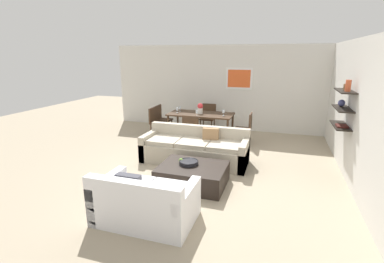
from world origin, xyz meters
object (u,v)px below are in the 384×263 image
Objects in this scene: dining_chair_head at (208,116)px; centerpiece_vase at (200,108)px; wine_glass_foot at (197,112)px; dining_chair_left_near at (156,120)px; coffee_table at (193,175)px; apple_on_coffee_table at (181,161)px; dining_chair_left_far at (162,117)px; dining_chair_foot at (192,129)px; wine_glass_right_near at (223,112)px; wine_glass_left_near at (177,109)px; loveseat_white at (145,203)px; dining_table at (201,116)px; dining_chair_right_near at (246,127)px; decorative_bowl at (189,162)px; sofa_beige at (195,149)px; wine_glass_left_far at (180,108)px.

centerpiece_vase reaches higher than dining_chair_head.
dining_chair_left_near is at bearing 171.93° from wine_glass_foot.
coffee_table is at bearing -79.57° from dining_chair_head.
dining_chair_left_far is (-1.78, 3.12, 0.08)m from apple_on_coffee_table.
dining_chair_head is 1.00× the size of dining_chair_foot.
wine_glass_right_near is (-0.03, 2.89, 0.67)m from coffee_table.
dining_chair_left_far is 5.14× the size of wine_glass_foot.
wine_glass_left_near reaches higher than dining_chair_foot.
loveseat_white is 4.71× the size of centerpiece_vase.
wine_glass_left_near is at bearing -170.71° from dining_table.
dining_chair_left_near is (0.00, -0.41, 0.00)m from dining_chair_left_far.
wine_glass_foot reaches higher than dining_chair_right_near.
dining_chair_left_far is at bearing 171.31° from dining_table.
loveseat_white reaches higher than decorative_bowl.
dining_chair_right_near is at bearing 71.86° from apple_on_coffee_table.
dining_chair_left_near is 1.39m from wine_glass_foot.
wine_glass_left_near reaches higher than dining_table.
sofa_beige and loveseat_white have the same top height.
coffee_table is at bearing -57.48° from dining_chair_left_far.
dining_table is at bearing 103.32° from coffee_table.
coffee_table is 3.13m from centerpiece_vase.
dining_table is 2.10× the size of dining_chair_left_near.
dining_chair_left_far is at bearing 171.94° from wine_glass_left_far.
dining_chair_left_near is (-1.33, -1.06, 0.00)m from dining_chair_head.
wine_glass_left_far reaches higher than dining_chair_left_near.
decorative_bowl is 4.29× the size of apple_on_coffee_table.
dining_chair_head is at bearing 47.51° from wine_glass_left_far.
dining_table is at bearing 170.71° from wine_glass_right_near.
centerpiece_vase is (1.32, 0.17, 0.41)m from dining_chair_left_near.
dining_chair_foot is 0.92m from centerpiece_vase.
dining_table is at bearing 75.02° from centerpiece_vase.
dining_table is at bearing 98.67° from apple_on_coffee_table.
loveseat_white is 4.51m from dining_chair_left_near.
apple_on_coffee_table is 2.96m from dining_table.
sofa_beige is 1.94× the size of coffee_table.
wine_glass_left_near is 0.93× the size of wine_glass_foot.
decorative_bowl is 2.33× the size of wine_glass_left_far.
loveseat_white is at bearing -75.59° from wine_glass_left_near.
dining_chair_left_near is 2.05m from wine_glass_right_near.
loveseat_white is 4.30m from wine_glass_right_near.
wine_glass_right_near reaches higher than dining_chair_foot.
centerpiece_vase is (-0.01, -0.90, 0.41)m from dining_chair_head.
coffee_table is 2.96m from wine_glass_right_near.
dining_chair_left_far is 1.70m from dining_chair_foot.
wine_glass_left_far is (0.65, 0.32, 0.35)m from dining_chair_left_near.
dining_chair_right_near is at bearing -38.60° from dining_chair_head.
wine_glass_left_near is (-0.68, -0.97, 0.35)m from dining_chair_head.
dining_chair_right_near is (0.72, 2.74, 0.08)m from decorative_bowl.
centerpiece_vase reaches higher than wine_glass_right_near.
wine_glass_foot is at bearing 105.24° from coffee_table.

